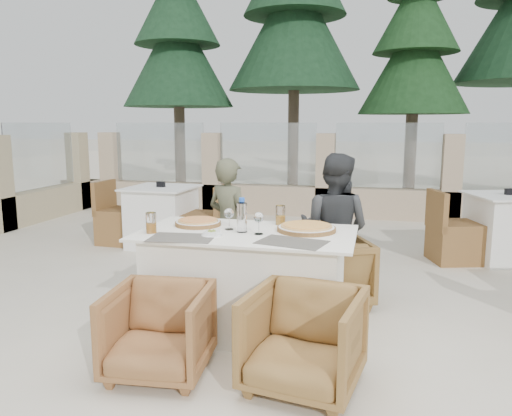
% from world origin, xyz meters
% --- Properties ---
extents(ground, '(80.00, 80.00, 0.00)m').
position_xyz_m(ground, '(0.00, 0.00, 0.00)').
color(ground, beige).
rests_on(ground, ground).
extents(sand_patch, '(30.00, 16.00, 0.01)m').
position_xyz_m(sand_patch, '(0.00, 14.00, 0.01)').
color(sand_patch, '#FAEACC').
rests_on(sand_patch, ground).
extents(perimeter_wall_far, '(10.00, 0.34, 1.60)m').
position_xyz_m(perimeter_wall_far, '(0.00, 4.80, 0.80)').
color(perimeter_wall_far, '#C4AB8A').
rests_on(perimeter_wall_far, ground).
extents(pine_far_left, '(2.42, 2.42, 5.50)m').
position_xyz_m(pine_far_left, '(-3.50, 7.00, 2.75)').
color(pine_far_left, '#1B4125').
rests_on(pine_far_left, ground).
extents(pine_mid_left, '(2.86, 2.86, 6.50)m').
position_xyz_m(pine_mid_left, '(-1.00, 7.50, 3.25)').
color(pine_mid_left, '#1B4024').
rests_on(pine_mid_left, ground).
extents(pine_centre, '(2.20, 2.20, 5.00)m').
position_xyz_m(pine_centre, '(1.50, 7.20, 2.50)').
color(pine_centre, '#1E4620').
rests_on(pine_centre, ground).
extents(dining_table, '(1.60, 0.90, 0.77)m').
position_xyz_m(dining_table, '(-0.09, -0.10, 0.39)').
color(dining_table, white).
rests_on(dining_table, ground).
extents(placemat_near_left, '(0.48, 0.34, 0.00)m').
position_xyz_m(placemat_near_left, '(-0.48, -0.41, 0.77)').
color(placemat_near_left, '#605A52').
rests_on(placemat_near_left, dining_table).
extents(placemat_near_right, '(0.51, 0.40, 0.00)m').
position_xyz_m(placemat_near_right, '(0.29, -0.35, 0.77)').
color(placemat_near_right, '#58544B').
rests_on(placemat_near_right, dining_table).
extents(pizza_left, '(0.47, 0.47, 0.05)m').
position_xyz_m(pizza_left, '(-0.52, 0.04, 0.79)').
color(pizza_left, '#CE4F1C').
rests_on(pizza_left, dining_table).
extents(pizza_right, '(0.50, 0.50, 0.06)m').
position_xyz_m(pizza_right, '(0.34, 0.03, 0.80)').
color(pizza_right, orange).
rests_on(pizza_right, dining_table).
extents(water_bottle, '(0.09, 0.09, 0.26)m').
position_xyz_m(water_bottle, '(-0.12, -0.12, 0.90)').
color(water_bottle, '#AFD1E6').
rests_on(water_bottle, dining_table).
extents(wine_glass_centre, '(0.09, 0.09, 0.18)m').
position_xyz_m(wine_glass_centre, '(-0.24, -0.06, 0.86)').
color(wine_glass_centre, white).
rests_on(wine_glass_centre, dining_table).
extents(wine_glass_near, '(0.10, 0.10, 0.18)m').
position_xyz_m(wine_glass_near, '(0.02, -0.16, 0.86)').
color(wine_glass_near, white).
rests_on(wine_glass_near, dining_table).
extents(beer_glass_left, '(0.08, 0.08, 0.15)m').
position_xyz_m(beer_glass_left, '(-0.76, -0.30, 0.85)').
color(beer_glass_left, orange).
rests_on(beer_glass_left, dining_table).
extents(beer_glass_right, '(0.09, 0.09, 0.15)m').
position_xyz_m(beer_glass_right, '(0.10, 0.22, 0.85)').
color(beer_glass_right, orange).
rests_on(beer_glass_right, dining_table).
extents(olive_dish, '(0.14, 0.14, 0.04)m').
position_xyz_m(olive_dish, '(-0.30, -0.29, 0.79)').
color(olive_dish, white).
rests_on(olive_dish, dining_table).
extents(armchair_far_left, '(0.77, 0.79, 0.62)m').
position_xyz_m(armchair_far_left, '(-0.43, 0.67, 0.31)').
color(armchair_far_left, '#986537').
rests_on(armchair_far_left, ground).
extents(armchair_far_right, '(0.84, 0.85, 0.59)m').
position_xyz_m(armchair_far_right, '(0.47, 0.62, 0.30)').
color(armchair_far_right, brown).
rests_on(armchair_far_right, ground).
extents(armchair_near_left, '(0.66, 0.67, 0.57)m').
position_xyz_m(armchair_near_left, '(-0.45, -0.89, 0.28)').
color(armchair_near_left, '#946135').
rests_on(armchair_near_left, ground).
extents(armchair_near_right, '(0.74, 0.76, 0.60)m').
position_xyz_m(armchair_near_right, '(0.45, -0.84, 0.30)').
color(armchair_near_right, olive).
rests_on(armchair_near_right, ground).
extents(diner_left, '(0.54, 0.46, 1.26)m').
position_xyz_m(diner_left, '(-0.47, 0.72, 0.63)').
color(diner_left, '#55563F').
rests_on(diner_left, ground).
extents(diner_right, '(0.75, 0.65, 1.32)m').
position_xyz_m(diner_right, '(0.50, 0.63, 0.66)').
color(diner_right, '#333538').
rests_on(diner_right, ground).
extents(bg_table_a, '(1.67, 0.89, 0.77)m').
position_xyz_m(bg_table_a, '(-1.82, 2.20, 0.39)').
color(bg_table_a, white).
rests_on(bg_table_a, ground).
extents(bg_table_b, '(1.81, 1.25, 0.77)m').
position_xyz_m(bg_table_b, '(2.31, 2.48, 0.39)').
color(bg_table_b, white).
rests_on(bg_table_b, ground).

